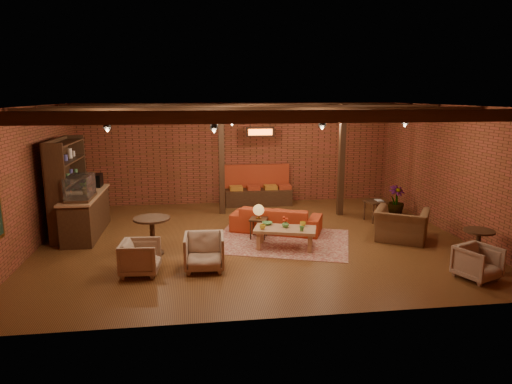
{
  "coord_description": "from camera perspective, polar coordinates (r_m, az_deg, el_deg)",
  "views": [
    {
      "loc": [
        -1.37,
        -10.5,
        3.45
      ],
      "look_at": [
        0.08,
        0.2,
        1.14
      ],
      "focal_mm": 32.0,
      "sensor_mm": 36.0,
      "label": 1
    }
  ],
  "objects": [
    {
      "name": "armchair_far",
      "position": [
        9.72,
        26.0,
        -7.76
      ],
      "size": [
        0.88,
        0.85,
        0.71
      ],
      "primitive_type": "imported",
      "rotation": [
        0.0,
        0.0,
        0.38
      ],
      "color": "beige",
      "rests_on": "floor"
    },
    {
      "name": "round_table_left",
      "position": [
        10.25,
        -12.84,
        -4.59
      ],
      "size": [
        0.79,
        0.79,
        0.83
      ],
      "color": "black",
      "rests_on": "floor"
    },
    {
      "name": "wall_back",
      "position": [
        14.68,
        -2.31,
        4.83
      ],
      "size": [
        10.0,
        0.02,
        3.2
      ],
      "primitive_type": "cube",
      "color": "brown",
      "rests_on": "ground"
    },
    {
      "name": "ceiling_beams",
      "position": [
        10.6,
        -0.29,
        10.09
      ],
      "size": [
        9.8,
        6.4,
        0.22
      ],
      "primitive_type": null,
      "color": "black",
      "rests_on": "ceiling"
    },
    {
      "name": "floor",
      "position": [
        11.14,
        -0.27,
        -5.96
      ],
      "size": [
        10.0,
        10.0,
        0.0
      ],
      "primitive_type": "plane",
      "color": "#432310",
      "rests_on": "ground"
    },
    {
      "name": "wall_front",
      "position": [
        6.9,
        4.03,
        -3.49
      ],
      "size": [
        10.0,
        0.02,
        3.2
      ],
      "primitive_type": "cube",
      "color": "brown",
      "rests_on": "ground"
    },
    {
      "name": "banquette",
      "position": [
        14.49,
        0.26,
        0.34
      ],
      "size": [
        2.1,
        0.7,
        1.0
      ],
      "primitive_type": null,
      "color": "#A0331A",
      "rests_on": "ground"
    },
    {
      "name": "wall_right",
      "position": [
        12.42,
        23.27,
        2.53
      ],
      "size": [
        0.02,
        8.0,
        3.2
      ],
      "primitive_type": "cube",
      "color": "brown",
      "rests_on": "ground"
    },
    {
      "name": "wall_left",
      "position": [
        11.26,
        -26.41,
        1.36
      ],
      "size": [
        0.02,
        8.0,
        3.2
      ],
      "primitive_type": "cube",
      "color": "brown",
      "rests_on": "ground"
    },
    {
      "name": "service_sign",
      "position": [
        13.79,
        0.53,
        7.51
      ],
      "size": [
        0.86,
        0.06,
        0.3
      ],
      "primitive_type": "cube",
      "color": "orange",
      "rests_on": "ceiling"
    },
    {
      "name": "ceiling",
      "position": [
        10.59,
        -0.29,
        10.74
      ],
      "size": [
        10.0,
        8.0,
        0.02
      ],
      "primitive_type": "cube",
      "color": "black",
      "rests_on": "wall_back"
    },
    {
      "name": "post_left",
      "position": [
        13.25,
        -4.32,
        4.03
      ],
      "size": [
        0.16,
        0.16,
        3.2
      ],
      "primitive_type": "cube",
      "color": "black",
      "rests_on": "ground"
    },
    {
      "name": "plant_counter",
      "position": [
        12.2,
        -20.03,
        0.81
      ],
      "size": [
        0.35,
        0.39,
        0.3
      ],
      "primitive_type": "imported",
      "color": "#337F33",
      "rests_on": "service_counter"
    },
    {
      "name": "service_counter",
      "position": [
        12.11,
        -20.55,
        -1.33
      ],
      "size": [
        0.8,
        2.5,
        1.6
      ],
      "primitive_type": null,
      "color": "black",
      "rests_on": "ground"
    },
    {
      "name": "side_table_lamp",
      "position": [
        11.05,
        0.32,
        -2.59
      ],
      "size": [
        0.51,
        0.51,
        0.85
      ],
      "rotation": [
        0.0,
        0.0,
        -0.32
      ],
      "color": "black",
      "rests_on": "floor"
    },
    {
      "name": "side_table_book",
      "position": [
        13.02,
        14.73,
        -1.27
      ],
      "size": [
        0.62,
        0.62,
        0.6
      ],
      "rotation": [
        0.0,
        0.0,
        0.22
      ],
      "color": "black",
      "rests_on": "floor"
    },
    {
      "name": "coffee_table",
      "position": [
        10.45,
        3.59,
        -4.79
      ],
      "size": [
        1.52,
        1.06,
        0.73
      ],
      "rotation": [
        0.0,
        0.0,
        -0.3
      ],
      "color": "#A16F4B",
      "rests_on": "floor"
    },
    {
      "name": "armchair_b",
      "position": [
        9.24,
        -6.5,
        -7.24
      ],
      "size": [
        0.81,
        0.76,
        0.81
      ],
      "primitive_type": "imported",
      "rotation": [
        0.0,
        0.0,
        -0.04
      ],
      "color": "beige",
      "rests_on": "floor"
    },
    {
      "name": "rug",
      "position": [
        11.04,
        3.17,
        -6.12
      ],
      "size": [
        3.78,
        3.32,
        0.01
      ],
      "primitive_type": "cube",
      "rotation": [
        0.0,
        0.0,
        -0.33
      ],
      "color": "maroon",
      "rests_on": "floor"
    },
    {
      "name": "round_table_right",
      "position": [
        10.54,
        26.03,
        -5.54
      ],
      "size": [
        0.61,
        0.61,
        0.72
      ],
      "color": "black",
      "rests_on": "floor"
    },
    {
      "name": "armchair_right",
      "position": [
        11.46,
        17.77,
        -3.31
      ],
      "size": [
        1.42,
        1.29,
        1.04
      ],
      "primitive_type": "imported",
      "rotation": [
        0.0,
        0.0,
        2.59
      ],
      "color": "brown",
      "rests_on": "floor"
    },
    {
      "name": "shelving_hutch",
      "position": [
        12.22,
        -22.41,
        0.56
      ],
      "size": [
        0.52,
        2.0,
        2.4
      ],
      "primitive_type": null,
      "color": "black",
      "rests_on": "ground"
    },
    {
      "name": "sofa",
      "position": [
        11.69,
        2.55,
        -3.4
      ],
      "size": [
        2.43,
        1.7,
        0.66
      ],
      "primitive_type": "imported",
      "rotation": [
        0.0,
        0.0,
        2.74
      ],
      "color": "#A33116",
      "rests_on": "floor"
    },
    {
      "name": "plant_tall",
      "position": [
        13.71,
        17.3,
        2.49
      ],
      "size": [
        1.73,
        1.73,
        2.59
      ],
      "primitive_type": "imported",
      "rotation": [
        0.0,
        0.0,
        0.22
      ],
      "color": "#4C7F4C",
      "rests_on": "floor"
    },
    {
      "name": "post_right",
      "position": [
        13.31,
        10.65,
        3.88
      ],
      "size": [
        0.16,
        0.16,
        3.2
      ],
      "primitive_type": "cube",
      "color": "black",
      "rests_on": "ground"
    },
    {
      "name": "ceiling_spotlights",
      "position": [
        10.61,
        -0.29,
        8.9
      ],
      "size": [
        6.4,
        4.4,
        0.28
      ],
      "primitive_type": null,
      "color": "black",
      "rests_on": "ceiling"
    },
    {
      "name": "armchair_a",
      "position": [
        9.26,
        -14.27,
        -7.74
      ],
      "size": [
        0.73,
        0.77,
        0.74
      ],
      "primitive_type": "imported",
      "rotation": [
        0.0,
        0.0,
        1.49
      ],
      "color": "beige",
      "rests_on": "floor"
    },
    {
      "name": "ceiling_pipe",
      "position": [
        12.19,
        -1.27,
        9.26
      ],
      "size": [
        9.6,
        0.12,
        0.12
      ],
      "primitive_type": "cylinder",
      "rotation": [
        0.0,
        1.57,
        0.0
      ],
      "color": "black",
      "rests_on": "ceiling"
    }
  ]
}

